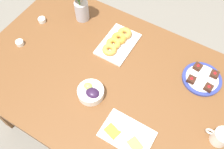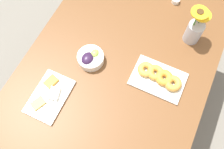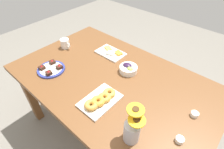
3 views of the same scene
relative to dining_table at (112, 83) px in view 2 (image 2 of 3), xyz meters
The scene contains 7 objects.
ground_plane 0.65m from the dining_table, ahead, with size 6.00×6.00×0.00m, color slate.
dining_table is the anchor object (origin of this frame).
grape_bowl 0.19m from the dining_table, 74.06° to the left, with size 0.15×0.15×0.07m.
cheese_platter 0.35m from the dining_table, 133.10° to the left, with size 0.26×0.17×0.03m.
croissant_platter 0.27m from the dining_table, 66.71° to the right, with size 0.19×0.28×0.05m.
jam_cup_honey 0.65m from the dining_table, 12.59° to the right, with size 0.05×0.05×0.03m.
flower_vase 0.54m from the dining_table, 36.36° to the right, with size 0.12×0.11×0.25m.
Camera 2 is at (-0.47, -0.22, 1.98)m, focal length 40.00 mm.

